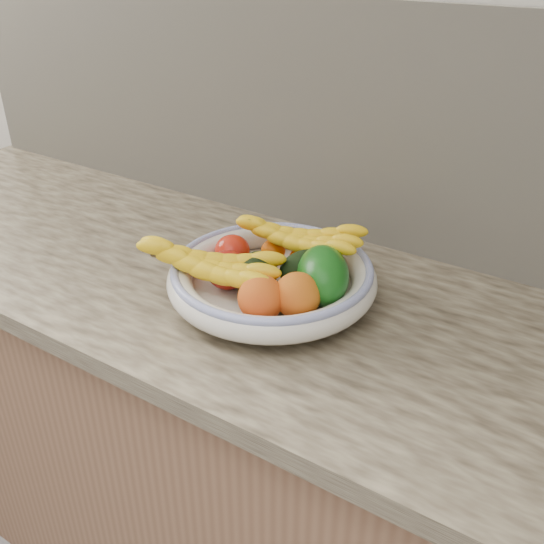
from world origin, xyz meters
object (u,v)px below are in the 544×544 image
at_px(banana_bunch_back, 297,241).
at_px(fruit_bowl, 272,277).
at_px(banana_bunch_front, 208,268).
at_px(green_mango, 323,275).

bearing_deg(banana_bunch_back, fruit_bowl, -102.68).
height_order(banana_bunch_back, banana_bunch_front, banana_bunch_back).
height_order(fruit_bowl, green_mango, green_mango).
height_order(fruit_bowl, banana_bunch_back, banana_bunch_back).
height_order(fruit_bowl, banana_bunch_front, banana_bunch_front).
distance_m(fruit_bowl, banana_bunch_back, 0.09).
xyz_separation_m(fruit_bowl, green_mango, (0.10, 0.01, 0.03)).
bearing_deg(green_mango, banana_bunch_back, 106.90).
bearing_deg(fruit_bowl, green_mango, 8.54).
distance_m(banana_bunch_back, banana_bunch_front, 0.19).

